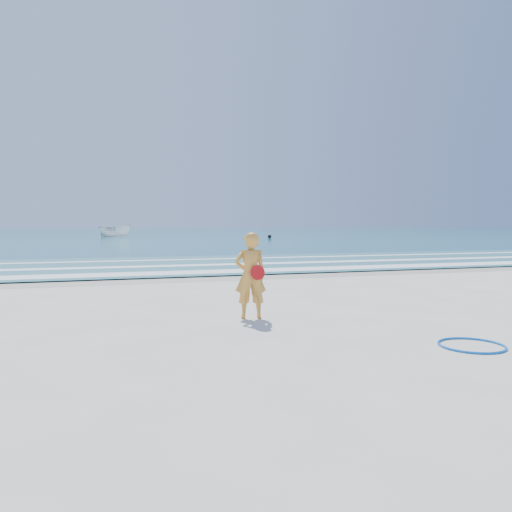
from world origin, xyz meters
name	(u,v)px	position (x,y,z in m)	size (l,w,h in m)	color
ground	(330,337)	(0.00, 0.00, 0.00)	(400.00, 400.00, 0.00)	silver
wet_sand	(206,277)	(0.00, 9.00, 0.00)	(400.00, 2.40, 0.00)	#B2A893
ocean	(112,232)	(0.00, 105.00, 0.02)	(400.00, 190.00, 0.04)	#19727F
shallow	(181,264)	(0.00, 14.00, 0.04)	(400.00, 10.00, 0.01)	#59B7AD
foam_near	(198,272)	(0.00, 10.30, 0.05)	(400.00, 1.40, 0.01)	white
foam_mid	(184,265)	(0.00, 13.20, 0.05)	(400.00, 0.90, 0.01)	white
foam_far	(172,260)	(0.00, 16.50, 0.05)	(400.00, 0.60, 0.01)	white
hoop	(471,345)	(1.65, -1.13, 0.02)	(0.92, 0.92, 0.03)	blue
boat	(115,231)	(-1.09, 57.89, 0.85)	(1.59, 4.22, 1.63)	silver
buoy	(270,236)	(15.95, 48.09, 0.27)	(0.45, 0.45, 0.45)	black
woman	(250,275)	(-0.71, 1.86, 0.79)	(0.63, 0.46, 1.58)	gold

